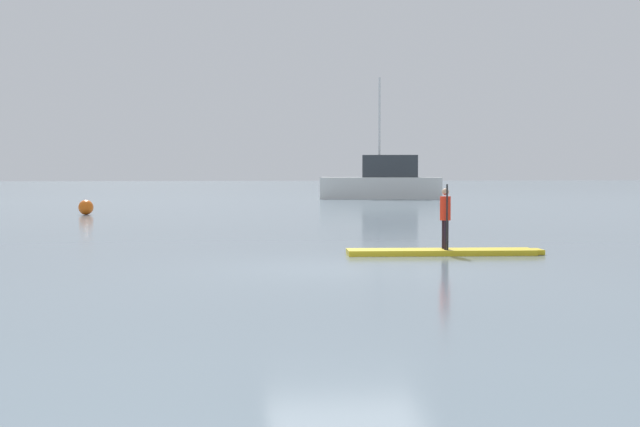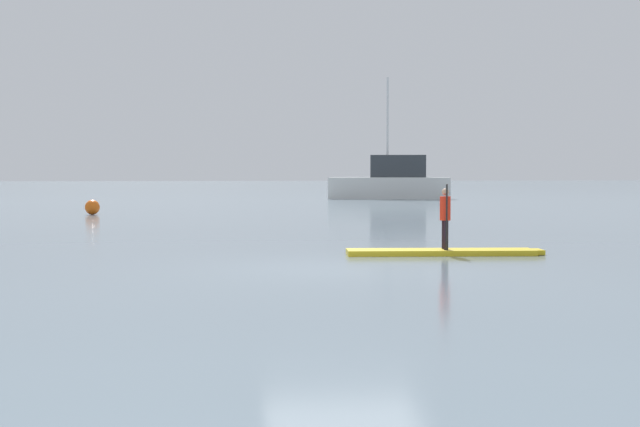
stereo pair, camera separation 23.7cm
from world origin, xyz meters
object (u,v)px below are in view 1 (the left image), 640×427
paddleboard_near (444,252)px  mooring_buoy_mid (86,207)px  fishing_boat_green_midground (384,182)px  paddler_child_solo (445,215)px

paddleboard_near → mooring_buoy_mid: bearing=116.2°
paddleboard_near → fishing_boat_green_midground: 33.77m
paddler_child_solo → paddleboard_near: bearing=132.7°
paddler_child_solo → fishing_boat_green_midground: size_ratio=0.18×
paddleboard_near → fishing_boat_green_midground: (5.67, 33.28, 0.87)m
paddler_child_solo → mooring_buoy_mid: 18.91m
mooring_buoy_mid → fishing_boat_green_midground: bearing=49.4°
paddleboard_near → fishing_boat_green_midground: size_ratio=0.55×
paddleboard_near → fishing_boat_green_midground: fishing_boat_green_midground is taller
paddleboard_near → mooring_buoy_mid: mooring_buoy_mid is taller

